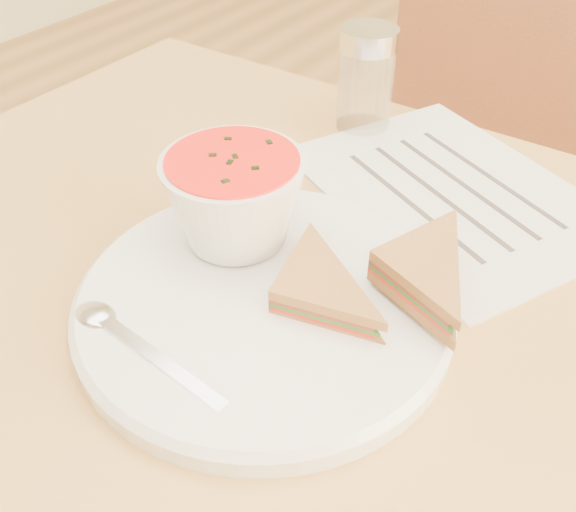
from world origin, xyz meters
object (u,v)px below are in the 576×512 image
Objects in this scene: condiment_shaker at (366,79)px; dining_table at (309,507)px; chair_far at (412,223)px; soup_bowl at (235,204)px; plate at (264,303)px.

dining_table is at bearing -67.81° from condiment_shaker.
condiment_shaker is at bearing 112.19° from dining_table.
dining_table is 0.53m from condiment_shaker.
chair_far is 0.66m from soup_bowl.
dining_table is 8.36× the size of condiment_shaker.
soup_bowl is at bearing -174.63° from dining_table.
condiment_shaker is (-0.11, 0.27, 0.43)m from dining_table.
condiment_shaker reaches higher than chair_far.
condiment_shaker is (-0.03, 0.28, 0.00)m from soup_bowl.
plate is (-0.02, -0.05, 0.38)m from dining_table.
chair_far reaches higher than plate.
soup_bowl is 1.03× the size of condiment_shaker.
plate is at bearing 110.61° from chair_far.
dining_table is 0.39m from plate.
soup_bowl reaches higher than plate.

